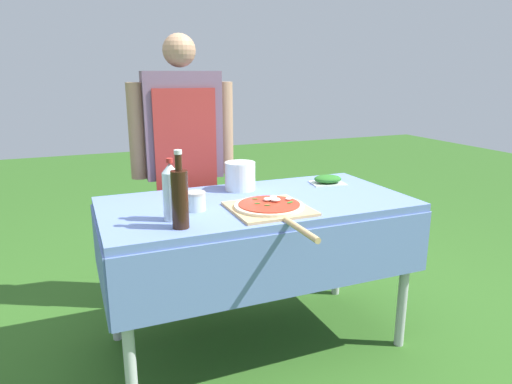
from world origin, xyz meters
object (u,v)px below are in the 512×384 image
object	(u,v)px
water_bottle	(171,191)
prep_table	(257,219)
herb_container	(328,180)
person_cook	(183,152)
sauce_jar	(196,202)
oil_bottle	(180,197)
pizza_on_peel	(271,208)
mixing_tub	(241,176)

from	to	relation	value
water_bottle	prep_table	bearing A→B (deg)	17.72
prep_table	herb_container	bearing A→B (deg)	18.27
person_cook	water_bottle	xyz separation A→B (m)	(-0.22, -0.69, -0.03)
prep_table	person_cook	world-z (taller)	person_cook
prep_table	sauce_jar	xyz separation A→B (m)	(-0.30, -0.05, 0.12)
prep_table	oil_bottle	distance (m)	0.52
sauce_jar	prep_table	bearing A→B (deg)	8.68
person_cook	sauce_jar	size ratio (longest dim) A/B	17.55
pizza_on_peel	prep_table	bearing A→B (deg)	87.71
prep_table	herb_container	xyz separation A→B (m)	(0.47, 0.15, 0.11)
pizza_on_peel	mixing_tub	size ratio (longest dim) A/B	3.82
pizza_on_peel	oil_bottle	bearing A→B (deg)	-170.19
sauce_jar	oil_bottle	bearing A→B (deg)	-119.49
prep_table	mixing_tub	bearing A→B (deg)	88.69
person_cook	oil_bottle	bearing A→B (deg)	79.45
pizza_on_peel	herb_container	distance (m)	0.58
person_cook	oil_bottle	distance (m)	0.82
pizza_on_peel	sauce_jar	xyz separation A→B (m)	(-0.29, 0.13, 0.02)
water_bottle	herb_container	xyz separation A→B (m)	(0.89, 0.29, -0.09)
water_bottle	mixing_tub	size ratio (longest dim) A/B	1.64
water_bottle	sauce_jar	size ratio (longest dim) A/B	2.92
prep_table	mixing_tub	xyz separation A→B (m)	(0.00, 0.22, 0.16)
water_bottle	person_cook	bearing A→B (deg)	72.39
person_cook	oil_bottle	xyz separation A→B (m)	(-0.21, -0.79, -0.03)
oil_bottle	sauce_jar	xyz separation A→B (m)	(0.11, 0.20, -0.08)
mixing_tub	pizza_on_peel	bearing A→B (deg)	-91.83
herb_container	mixing_tub	xyz separation A→B (m)	(-0.46, 0.06, 0.05)
prep_table	herb_container	size ratio (longest dim) A/B	7.31
oil_bottle	person_cook	bearing A→B (deg)	75.36
person_cook	herb_container	size ratio (longest dim) A/B	7.74
prep_table	oil_bottle	xyz separation A→B (m)	(-0.41, -0.24, 0.21)
person_cook	water_bottle	size ratio (longest dim) A/B	6.01
oil_bottle	herb_container	world-z (taller)	oil_bottle
water_bottle	herb_container	bearing A→B (deg)	18.01
person_cook	mixing_tub	world-z (taller)	person_cook
herb_container	sauce_jar	world-z (taller)	sauce_jar
mixing_tub	herb_container	bearing A→B (deg)	-7.48
sauce_jar	mixing_tub	bearing A→B (deg)	40.74
prep_table	person_cook	size ratio (longest dim) A/B	0.94
herb_container	sauce_jar	distance (m)	0.79
water_bottle	herb_container	distance (m)	0.94
person_cook	mixing_tub	size ratio (longest dim) A/B	9.85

